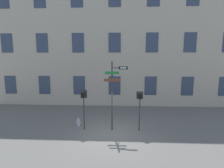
% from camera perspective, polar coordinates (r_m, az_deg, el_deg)
% --- Properties ---
extents(ground_plane, '(60.00, 60.00, 0.00)m').
position_cam_1_polar(ground_plane, '(11.27, -0.33, -15.81)').
color(ground_plane, '#595651').
extents(building_facade, '(24.00, 0.63, 12.06)m').
position_cam_1_polar(building_facade, '(16.89, 0.90, 13.26)').
color(building_facade, tan).
rests_on(building_facade, ground_plane).
extents(street_sign_pole, '(1.48, 1.03, 4.45)m').
position_cam_1_polar(street_sign_pole, '(10.97, 0.40, -1.82)').
color(street_sign_pole, '#2D2D33').
rests_on(street_sign_pole, ground_plane).
extents(pedestrian_signal_left, '(0.38, 0.40, 2.59)m').
position_cam_1_polar(pedestrian_signal_left, '(11.33, -9.27, -4.81)').
color(pedestrian_signal_left, '#2D2D33').
rests_on(pedestrian_signal_left, ground_plane).
extents(pedestrian_signal_right, '(0.40, 0.40, 2.54)m').
position_cam_1_polar(pedestrian_signal_right, '(11.14, 9.07, -5.22)').
color(pedestrian_signal_right, '#2D2D33').
rests_on(pedestrian_signal_right, ground_plane).
extents(fire_hydrant, '(0.36, 0.20, 0.59)m').
position_cam_1_polar(fire_hydrant, '(12.39, -10.95, -12.24)').
color(fire_hydrant, '#A5A5A8').
rests_on(fire_hydrant, ground_plane).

